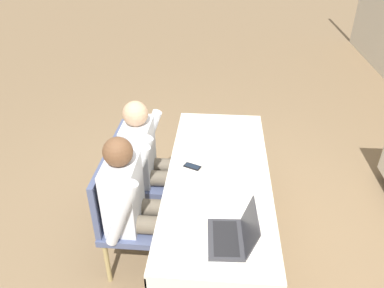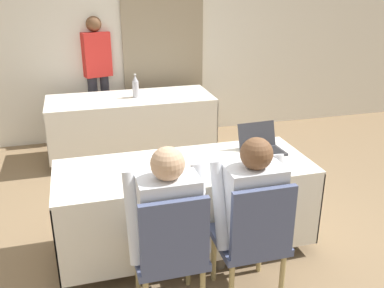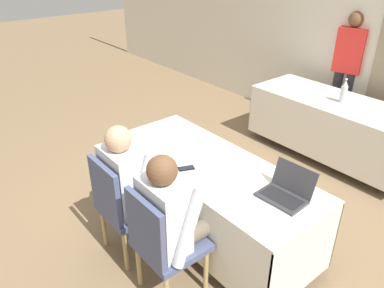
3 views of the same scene
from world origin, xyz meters
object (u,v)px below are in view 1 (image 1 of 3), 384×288
object	(u,v)px
cell_phone	(192,166)
chair_near_right	(122,216)
chair_near_left	(138,173)
person_white_shirt	(134,200)
person_checkered_shirt	(148,157)
laptop	(233,235)

from	to	relation	value
cell_phone	chair_near_right	size ratio (longest dim) A/B	0.16
chair_near_left	person_white_shirt	size ratio (longest dim) A/B	0.78
person_checkered_shirt	person_white_shirt	world-z (taller)	same
laptop	chair_near_left	xyz separation A→B (m)	(-0.93, -0.78, -0.27)
chair_near_right	person_white_shirt	world-z (taller)	person_white_shirt
person_checkered_shirt	person_white_shirt	xyz separation A→B (m)	(0.54, 0.00, 0.00)
cell_phone	chair_near_left	distance (m)	0.58
cell_phone	person_white_shirt	bearing A→B (deg)	-25.24
chair_near_right	person_white_shirt	bearing A→B (deg)	-90.00
cell_phone	person_white_shirt	world-z (taller)	person_white_shirt
chair_near_left	chair_near_right	world-z (taller)	same
chair_near_right	laptop	bearing A→B (deg)	-116.59
person_checkered_shirt	person_white_shirt	size ratio (longest dim) A/B	1.00
person_white_shirt	chair_near_left	bearing A→B (deg)	10.74
chair_near_left	chair_near_right	distance (m)	0.54
laptop	person_white_shirt	bearing A→B (deg)	-123.17
person_white_shirt	chair_near_right	bearing A→B (deg)	90.00
laptop	person_checkered_shirt	bearing A→B (deg)	-147.17
chair_near_left	person_checkered_shirt	size ratio (longest dim) A/B	0.78
person_checkered_shirt	laptop	bearing A→B (deg)	-143.94
laptop	cell_phone	size ratio (longest dim) A/B	2.40
cell_phone	chair_near_left	xyz separation A→B (m)	(-0.20, -0.49, -0.23)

